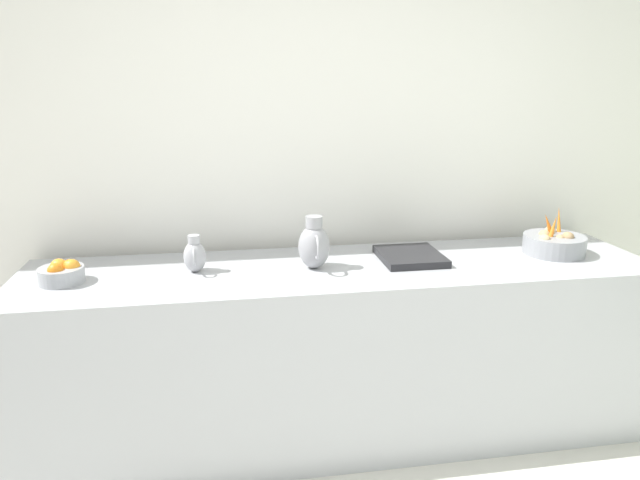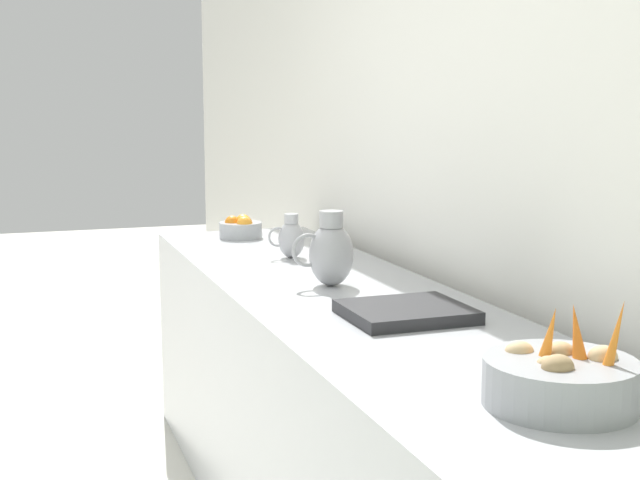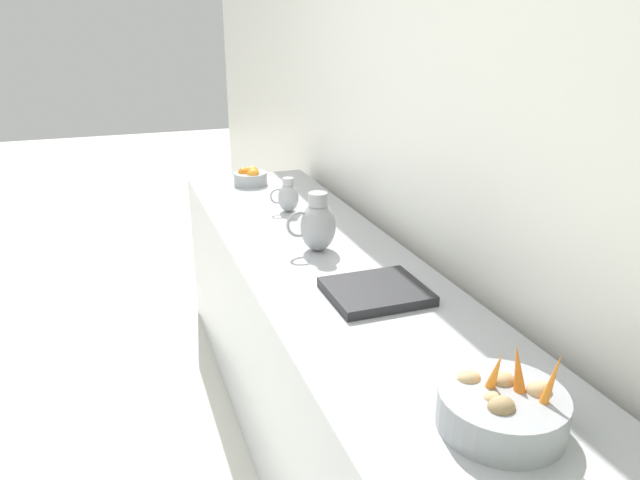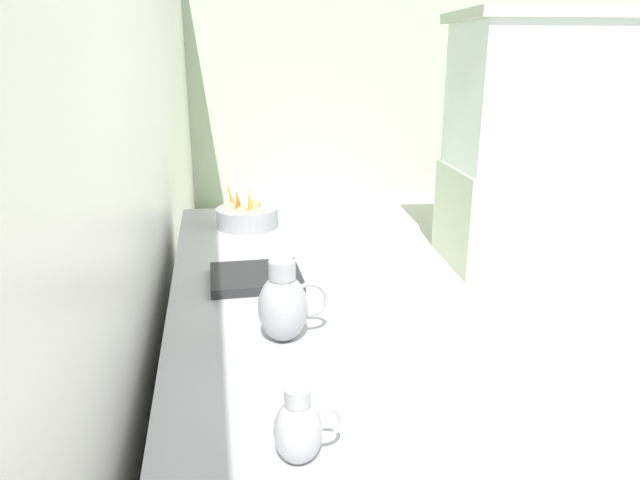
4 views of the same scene
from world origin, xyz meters
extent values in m
cube|color=white|center=(-1.95, 0.55, 1.50)|extent=(0.10, 9.29, 3.00)
cube|color=#ADAFB5|center=(-1.48, 0.05, 0.45)|extent=(0.72, 3.05, 0.90)
cylinder|color=gray|center=(-1.50, 1.17, 0.95)|extent=(0.31, 0.31, 0.10)
torus|color=gray|center=(-1.50, 1.17, 0.90)|extent=(0.18, 0.18, 0.01)
cone|color=orange|center=(-1.58, 1.23, 1.04)|extent=(0.06, 0.03, 0.16)
cone|color=orange|center=(-1.49, 1.14, 1.03)|extent=(0.04, 0.07, 0.14)
cone|color=orange|center=(-1.55, 1.16, 1.03)|extent=(0.05, 0.09, 0.14)
ellipsoid|color=tan|center=(-1.46, 1.09, 0.99)|extent=(0.06, 0.05, 0.04)
ellipsoid|color=tan|center=(-1.59, 1.19, 1.00)|extent=(0.06, 0.05, 0.05)
ellipsoid|color=#9E7F56|center=(-1.46, 1.22, 1.00)|extent=(0.07, 0.06, 0.05)
ellipsoid|color=tan|center=(-1.53, 1.13, 0.99)|extent=(0.06, 0.05, 0.05)
ellipsoid|color=tan|center=(-1.47, 1.18, 0.99)|extent=(0.05, 0.04, 0.04)
cylinder|color=#9EA0A5|center=(-1.45, -1.22, 0.93)|extent=(0.19, 0.19, 0.07)
sphere|color=orange|center=(-1.46, -1.18, 0.97)|extent=(0.07, 0.07, 0.07)
sphere|color=orange|center=(-1.47, -1.23, 0.97)|extent=(0.08, 0.08, 0.08)
sphere|color=orange|center=(-1.42, -1.23, 0.97)|extent=(0.07, 0.07, 0.07)
sphere|color=orange|center=(-1.46, -1.18, 0.97)|extent=(0.07, 0.07, 0.07)
ellipsoid|color=#939399|center=(-1.48, -0.09, 1.00)|extent=(0.15, 0.15, 0.21)
cylinder|color=#939399|center=(-1.48, -0.09, 1.12)|extent=(0.08, 0.08, 0.06)
torus|color=#939399|center=(-1.40, -0.09, 1.02)|extent=(0.11, 0.01, 0.11)
ellipsoid|color=#A3A3A8|center=(-1.51, -0.65, 0.97)|extent=(0.10, 0.10, 0.15)
cylinder|color=#A3A3A8|center=(-1.51, -0.65, 1.05)|extent=(0.06, 0.06, 0.04)
torus|color=#A3A3A8|center=(-1.46, -0.65, 0.98)|extent=(0.08, 0.01, 0.08)
cube|color=#232326|center=(-1.52, 0.40, 0.92)|extent=(0.34, 0.30, 0.04)
camera|label=1|loc=(1.13, -0.50, 1.77)|focal=32.58mm
camera|label=2|loc=(-0.49, 2.59, 1.50)|focal=48.62mm
camera|label=3|loc=(-0.68, 2.17, 1.84)|focal=33.87mm
camera|label=4|loc=(-1.66, -1.67, 1.72)|focal=32.60mm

